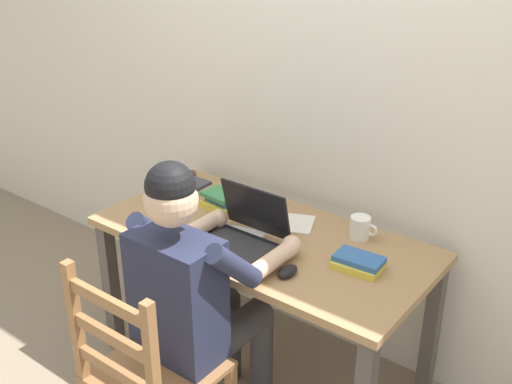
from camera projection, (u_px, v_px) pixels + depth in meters
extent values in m
plane|color=gray|center=(262.00, 367.00, 2.96)|extent=(8.00, 8.00, 0.00)
cube|color=silver|center=(322.00, 80.00, 2.72)|extent=(6.00, 0.04, 2.60)
cube|color=#9E7A51|center=(263.00, 238.00, 2.66)|extent=(1.45, 0.71, 0.03)
cube|color=#4C4742|center=(111.00, 287.00, 2.97)|extent=(0.06, 0.06, 0.68)
cube|color=#4C4742|center=(197.00, 238.00, 3.40)|extent=(0.06, 0.06, 0.68)
cube|color=#4C4742|center=(431.00, 331.00, 2.66)|extent=(0.06, 0.06, 0.68)
cube|color=#232842|center=(177.00, 297.00, 2.28)|extent=(0.34, 0.20, 0.50)
sphere|color=#DBB293|center=(171.00, 200.00, 2.11)|extent=(0.19, 0.19, 0.19)
sphere|color=black|center=(170.00, 186.00, 2.09)|extent=(0.17, 0.17, 0.17)
cube|color=black|center=(188.00, 183.00, 2.16)|extent=(0.13, 0.10, 0.01)
cylinder|color=#38383D|center=(198.00, 318.00, 2.58)|extent=(0.13, 0.40, 0.13)
cylinder|color=#38383D|center=(232.00, 334.00, 2.48)|extent=(0.13, 0.40, 0.13)
cylinder|color=#38383D|center=(230.00, 337.00, 2.81)|extent=(0.10, 0.10, 0.44)
cylinder|color=#38383D|center=(262.00, 353.00, 2.72)|extent=(0.10, 0.10, 0.44)
cylinder|color=#232842|center=(153.00, 233.00, 2.38)|extent=(0.10, 0.25, 0.24)
cylinder|color=#DBB293|center=(195.00, 230.00, 2.59)|extent=(0.07, 0.28, 0.07)
sphere|color=#DBB293|center=(219.00, 218.00, 2.68)|extent=(0.08, 0.08, 0.08)
cylinder|color=#232842|center=(234.00, 266.00, 2.16)|extent=(0.10, 0.25, 0.24)
cylinder|color=#DBB293|center=(273.00, 260.00, 2.37)|extent=(0.07, 0.28, 0.07)
sphere|color=#DBB293|center=(291.00, 245.00, 2.47)|extent=(0.08, 0.08, 0.08)
cube|color=olive|center=(158.00, 370.00, 2.30)|extent=(0.42, 0.42, 0.02)
cube|color=olive|center=(162.00, 369.00, 2.64)|extent=(0.04, 0.04, 0.42)
cube|color=olive|center=(152.00, 366.00, 1.95)|extent=(0.04, 0.04, 0.48)
cube|color=olive|center=(76.00, 321.00, 2.16)|extent=(0.04, 0.04, 0.48)
cube|color=olive|center=(116.00, 371.00, 2.11)|extent=(0.36, 0.02, 0.04)
cube|color=olive|center=(111.00, 337.00, 2.05)|extent=(0.36, 0.02, 0.04)
cube|color=olive|center=(107.00, 302.00, 1.99)|extent=(0.36, 0.02, 0.04)
cube|color=black|center=(235.00, 246.00, 2.55)|extent=(0.33, 0.23, 0.02)
cube|color=#2B2B2D|center=(235.00, 244.00, 2.54)|extent=(0.29, 0.17, 0.00)
cube|color=black|center=(256.00, 209.00, 2.60)|extent=(0.33, 0.06, 0.22)
cube|color=#4C515B|center=(256.00, 209.00, 2.60)|extent=(0.29, 0.05, 0.18)
ellipsoid|color=black|center=(288.00, 271.00, 2.36)|extent=(0.06, 0.10, 0.03)
cylinder|color=white|center=(360.00, 228.00, 2.61)|extent=(0.09, 0.09, 0.10)
torus|color=white|center=(372.00, 230.00, 2.58)|extent=(0.05, 0.01, 0.05)
cylinder|color=#38281E|center=(188.00, 181.00, 3.06)|extent=(0.08, 0.08, 0.09)
torus|color=#38281E|center=(196.00, 183.00, 3.03)|extent=(0.05, 0.01, 0.05)
cube|color=gold|center=(223.00, 204.00, 2.89)|extent=(0.17, 0.16, 0.03)
cube|color=#2D5B9E|center=(226.00, 198.00, 2.89)|extent=(0.16, 0.15, 0.02)
cube|color=#38844C|center=(221.00, 195.00, 2.87)|extent=(0.17, 0.13, 0.02)
cube|color=gold|center=(358.00, 265.00, 2.41)|extent=(0.19, 0.14, 0.03)
cube|color=#2D5B9E|center=(359.00, 259.00, 2.40)|extent=(0.19, 0.12, 0.02)
cube|color=silver|center=(286.00, 222.00, 2.75)|extent=(0.29, 0.26, 0.01)
cube|color=white|center=(250.00, 253.00, 2.51)|extent=(0.24, 0.21, 0.01)
cube|color=white|center=(236.00, 236.00, 2.63)|extent=(0.24, 0.20, 0.01)
cube|color=#7A4293|center=(266.00, 214.00, 2.83)|extent=(0.14, 0.11, 0.00)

